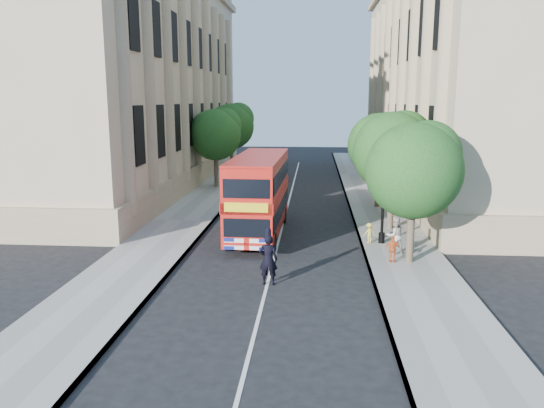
% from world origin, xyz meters
% --- Properties ---
extents(ground, '(120.00, 120.00, 0.00)m').
position_xyz_m(ground, '(0.00, 0.00, 0.00)').
color(ground, black).
rests_on(ground, ground).
extents(pavement_right, '(3.50, 80.00, 0.12)m').
position_xyz_m(pavement_right, '(5.75, 10.00, 0.06)').
color(pavement_right, gray).
rests_on(pavement_right, ground).
extents(pavement_left, '(3.50, 80.00, 0.12)m').
position_xyz_m(pavement_left, '(-5.75, 10.00, 0.06)').
color(pavement_left, gray).
rests_on(pavement_left, ground).
extents(building_right, '(12.00, 38.00, 18.00)m').
position_xyz_m(building_right, '(13.80, 24.00, 9.00)').
color(building_right, tan).
rests_on(building_right, ground).
extents(building_left, '(12.00, 38.00, 18.00)m').
position_xyz_m(building_left, '(-13.80, 24.00, 9.00)').
color(building_left, tan).
rests_on(building_left, ground).
extents(tree_right_near, '(4.00, 4.00, 6.08)m').
position_xyz_m(tree_right_near, '(5.84, 3.03, 4.25)').
color(tree_right_near, '#473828').
rests_on(tree_right_near, ground).
extents(tree_right_mid, '(4.20, 4.20, 6.37)m').
position_xyz_m(tree_right_mid, '(5.84, 9.03, 4.45)').
color(tree_right_mid, '#473828').
rests_on(tree_right_mid, ground).
extents(tree_right_far, '(4.00, 4.00, 6.15)m').
position_xyz_m(tree_right_far, '(5.84, 15.03, 4.31)').
color(tree_right_far, '#473828').
rests_on(tree_right_far, ground).
extents(tree_left_far, '(4.00, 4.00, 6.30)m').
position_xyz_m(tree_left_far, '(-5.96, 22.03, 4.44)').
color(tree_left_far, '#473828').
rests_on(tree_left_far, ground).
extents(tree_left_back, '(4.20, 4.20, 6.65)m').
position_xyz_m(tree_left_back, '(-5.96, 30.03, 4.71)').
color(tree_left_back, '#473828').
rests_on(tree_left_back, ground).
extents(lamp_post, '(0.32, 0.32, 5.16)m').
position_xyz_m(lamp_post, '(5.00, 6.00, 2.51)').
color(lamp_post, black).
rests_on(lamp_post, pavement_right).
extents(double_decker_bus, '(2.55, 8.78, 4.02)m').
position_xyz_m(double_decker_bus, '(-1.08, 7.54, 2.22)').
color(double_decker_bus, '#B4140C').
rests_on(double_decker_bus, ground).
extents(box_van, '(1.92, 4.56, 2.59)m').
position_xyz_m(box_van, '(-1.82, 10.95, 1.27)').
color(box_van, black).
rests_on(box_van, ground).
extents(police_constable, '(0.71, 0.47, 1.95)m').
position_xyz_m(police_constable, '(0.04, 0.07, 0.98)').
color(police_constable, black).
rests_on(police_constable, ground).
extents(woman_pedestrian, '(0.98, 0.87, 1.68)m').
position_xyz_m(woman_pedestrian, '(5.34, 4.18, 0.96)').
color(woman_pedestrian, beige).
rests_on(woman_pedestrian, pavement_right).
extents(child_a, '(0.69, 0.31, 1.15)m').
position_xyz_m(child_a, '(5.08, 2.89, 0.70)').
color(child_a, '#DC5C26').
rests_on(child_a, pavement_right).
extents(child_b, '(0.72, 0.58, 0.97)m').
position_xyz_m(child_b, '(4.40, 5.99, 0.61)').
color(child_b, gold).
rests_on(child_b, pavement_right).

